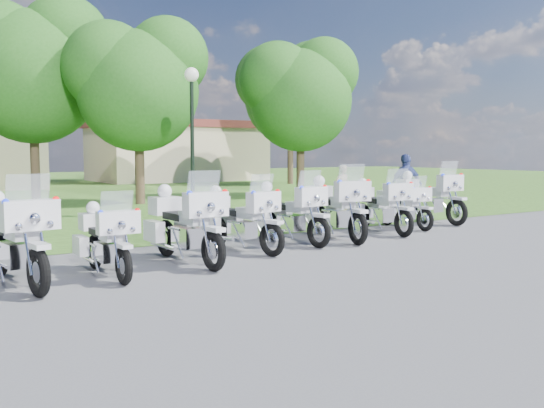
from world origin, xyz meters
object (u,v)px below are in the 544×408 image
motorcycle_4 (288,212)px  motorcycle_5 (334,207)px  motorcycle_0 (13,238)px  lamp_post (192,106)px  bystander_c (406,186)px  bystander_a (342,188)px  motorcycle_6 (379,205)px  bystander_b (403,191)px  motorcycle_7 (402,206)px  motorcycle_1 (105,239)px  motorcycle_3 (238,218)px  motorcycle_2 (184,224)px  motorcycle_8 (427,196)px

motorcycle_4 → motorcycle_5: motorcycle_5 is taller
motorcycle_0 → lamp_post: (6.46, 7.20, 2.70)m
motorcycle_4 → bystander_c: 6.37m
motorcycle_0 → bystander_a: (11.44, 6.02, 0.06)m
motorcycle_6 → bystander_b: (3.21, 2.34, 0.10)m
motorcycle_5 → motorcycle_7: (2.81, 0.62, -0.15)m
motorcycle_4 → motorcycle_1: bearing=10.7°
motorcycle_3 → bystander_a: (6.99, 5.14, 0.11)m
motorcycle_0 → bystander_b: size_ratio=1.63×
motorcycle_0 → motorcycle_1: size_ratio=1.20×
motorcycle_3 → lamp_post: lamp_post is taller
motorcycle_2 → motorcycle_5: size_ratio=0.98×
bystander_b → bystander_a: bearing=-112.5°
motorcycle_7 → motorcycle_8: size_ratio=0.80×
motorcycle_2 → motorcycle_3: bearing=-160.8°
motorcycle_8 → motorcycle_0: bearing=13.4°
motorcycle_2 → motorcycle_6: motorcycle_2 is taller
motorcycle_1 → bystander_a: bearing=-148.2°
motorcycle_0 → motorcycle_2: (2.97, 0.29, -0.00)m
motorcycle_2 → motorcycle_3: 1.59m
motorcycle_5 → motorcycle_3: bearing=17.0°
motorcycle_5 → motorcycle_8: 4.50m
motorcycle_3 → motorcycle_2: bearing=11.0°
motorcycle_4 → bystander_b: size_ratio=1.55×
motorcycle_2 → bystander_a: 10.22m
motorcycle_1 → motorcycle_2: size_ratio=0.84×
motorcycle_7 → motorcycle_8: (1.55, 0.54, 0.15)m
motorcycle_3 → motorcycle_5: size_ratio=0.91×
bystander_a → bystander_b: bystander_b is taller
motorcycle_3 → bystander_a: 8.67m
lamp_post → bystander_a: 5.75m
motorcycle_7 → bystander_a: size_ratio=1.35×
motorcycle_5 → bystander_b: 5.50m
motorcycle_0 → motorcycle_4: bearing=-175.2°
motorcycle_5 → bystander_c: bearing=-142.2°
motorcycle_6 → motorcycle_7: motorcycle_6 is taller
motorcycle_5 → lamp_post: (-0.72, 6.05, 2.68)m
motorcycle_0 → motorcycle_6: motorcycle_0 is taller
motorcycle_5 → bystander_a: size_ratio=1.67×
lamp_post → motorcycle_4: bearing=-95.2°
motorcycle_5 → bystander_b: size_ratio=1.66×
motorcycle_2 → motorcycle_5: motorcycle_5 is taller
motorcycle_2 → motorcycle_5: (4.21, 0.86, 0.02)m
motorcycle_8 → lamp_post: bearing=-41.9°
motorcycle_1 → motorcycle_7: bearing=-167.4°
motorcycle_7 → lamp_post: lamp_post is taller
motorcycle_1 → motorcycle_7: (8.59, 1.83, -0.01)m
bystander_a → bystander_c: 2.57m
motorcycle_3 → motorcycle_8: size_ratio=0.89×
motorcycle_4 → lamp_post: lamp_post is taller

